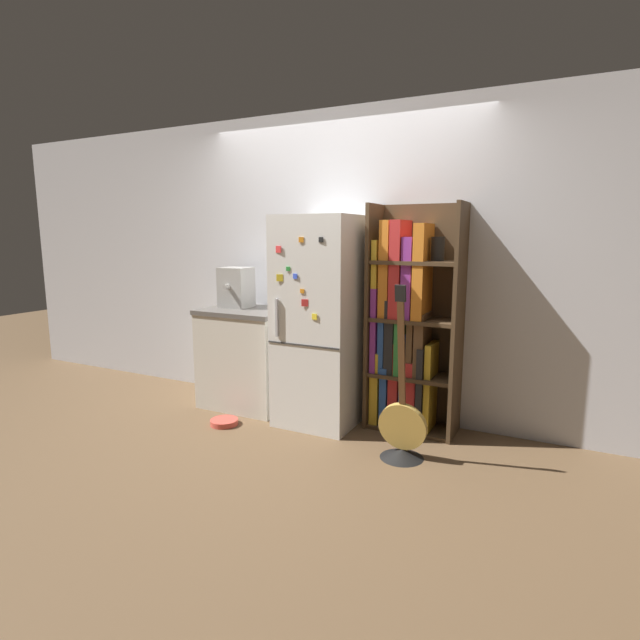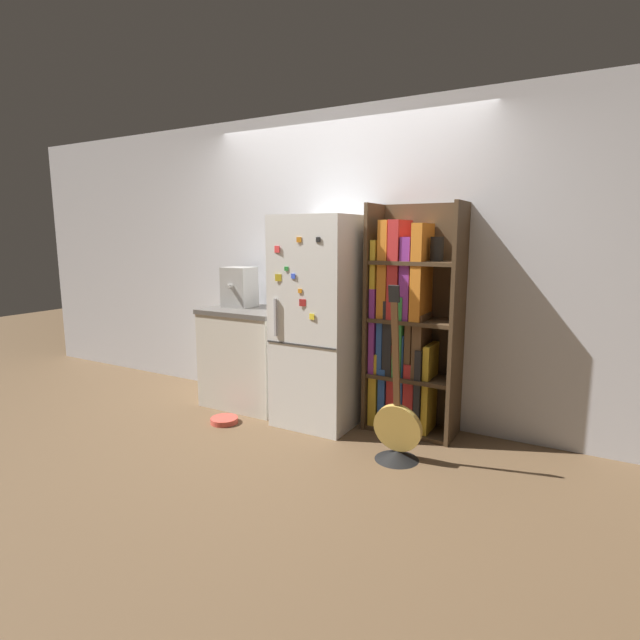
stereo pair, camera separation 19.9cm
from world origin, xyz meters
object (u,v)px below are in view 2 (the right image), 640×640
Objects in this scene: bookshelf at (407,330)px; pet_bowl at (224,420)px; espresso_machine at (239,287)px; guitar at (397,436)px; refrigerator at (322,321)px.

bookshelf reaches higher than pet_bowl.
pet_bowl is at bearing -65.62° from espresso_machine.
guitar is 1.51m from pet_bowl.
refrigerator is at bearing 34.87° from pet_bowl.
pet_bowl is (-1.51, -0.06, -0.15)m from guitar.
espresso_machine is (-0.93, 0.10, 0.23)m from refrigerator.
bookshelf is at bearing 2.59° from espresso_machine.
refrigerator is 0.95× the size of bookshelf.
bookshelf reaches higher than guitar.
espresso_machine is 1.22m from pet_bowl.
pet_bowl is at bearing -177.85° from guitar.
refrigerator reaches higher than espresso_machine.
pet_bowl is (-0.67, -0.47, -0.83)m from refrigerator.
refrigerator is 7.44× the size of pet_bowl.
guitar is at bearing -16.10° from espresso_machine.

